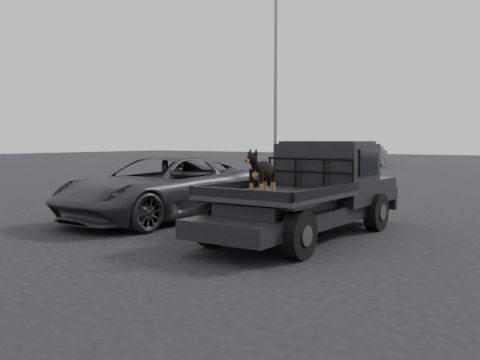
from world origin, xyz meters
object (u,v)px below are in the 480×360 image
Objects in this scene: dog at (263,174)px; distant_car_a at (364,156)px; flatbed_ute at (304,213)px; parked_suv at (162,188)px; floodlight_near at (276,22)px.

distant_car_a is at bearing 108.88° from dog.
parked_suv is (-3.75, 0.13, 0.27)m from flatbed_ute.
parked_suv is (-3.90, 1.80, -0.56)m from dog.
dog reaches higher than distant_car_a.
dog is at bearing -84.85° from flatbed_ute.
dog is 0.05× the size of floodlight_near.
flatbed_ute is at bearing -56.98° from floodlight_near.
distant_car_a reaches higher than parked_suv.
floodlight_near is (-1.39, -9.17, 7.35)m from distant_car_a.
dog is 0.16× the size of distant_car_a.
parked_suv is 1.16× the size of distant_car_a.
flatbed_ute is 26.79m from distant_car_a.
dog is 0.14× the size of parked_suv.
floodlight_near is at bearing 115.04° from parked_suv.
parked_suv reaches higher than flatbed_ute.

